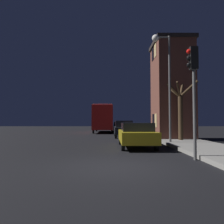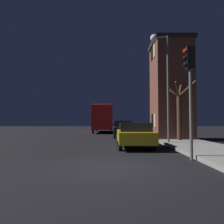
# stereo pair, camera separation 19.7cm
# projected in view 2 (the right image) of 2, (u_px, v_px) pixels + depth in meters

# --- Properties ---
(ground_plane) EXTENTS (120.00, 120.00, 0.00)m
(ground_plane) POSITION_uv_depth(u_px,v_px,m) (113.00, 166.00, 7.32)
(ground_plane) COLOR black
(brick_building) EXTENTS (3.14, 3.77, 8.04)m
(brick_building) POSITION_uv_depth(u_px,v_px,m) (172.00, 89.00, 18.17)
(brick_building) COLOR brown
(brick_building) RESTS_ON sidewalk
(streetlamp) EXTENTS (1.20, 0.47, 7.04)m
(streetlamp) POSITION_uv_depth(u_px,v_px,m) (163.00, 66.00, 14.23)
(streetlamp) COLOR #4C4C4C
(streetlamp) RESTS_ON sidewalk
(traffic_light) EXTENTS (0.43, 0.24, 4.45)m
(traffic_light) POSITION_uv_depth(u_px,v_px,m) (191.00, 78.00, 8.55)
(traffic_light) COLOR #4C4C4C
(traffic_light) RESTS_ON ground
(bare_tree) EXTENTS (2.11, 2.07, 4.31)m
(bare_tree) POSITION_uv_depth(u_px,v_px,m) (180.00, 108.00, 15.73)
(bare_tree) COLOR #382819
(bare_tree) RESTS_ON sidewalk
(bus) EXTENTS (2.52, 9.39, 3.60)m
(bus) POSITION_uv_depth(u_px,v_px,m) (104.00, 117.00, 30.21)
(bus) COLOR red
(bus) RESTS_ON ground
(car_near_lane) EXTENTS (1.89, 4.65, 1.42)m
(car_near_lane) POSITION_uv_depth(u_px,v_px,m) (135.00, 134.00, 12.65)
(car_near_lane) COLOR olive
(car_near_lane) RESTS_ON ground
(car_mid_lane) EXTENTS (1.70, 4.48, 1.57)m
(car_mid_lane) POSITION_uv_depth(u_px,v_px,m) (124.00, 129.00, 20.59)
(car_mid_lane) COLOR black
(car_mid_lane) RESTS_ON ground
(car_far_lane) EXTENTS (1.77, 4.20, 1.42)m
(car_far_lane) POSITION_uv_depth(u_px,v_px,m) (120.00, 127.00, 29.56)
(car_far_lane) COLOR #B7BABF
(car_far_lane) RESTS_ON ground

